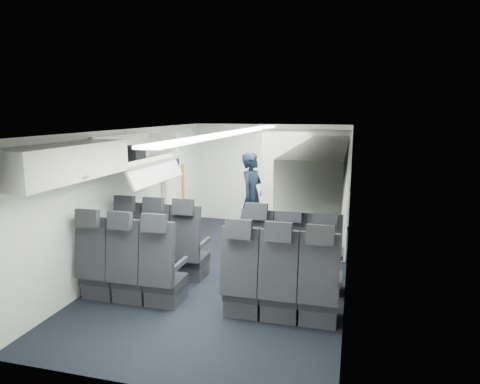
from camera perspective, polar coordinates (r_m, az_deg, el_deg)
The scene contains 13 objects.
cabin_shell at distance 6.46m, azimuth -0.91°, elevation -0.86°, with size 3.41×6.01×2.16m.
seat_row_front at distance 6.16m, azimuth -2.25°, elevation -8.42°, with size 3.33×0.56×1.24m.
seat_row_mid at distance 5.36m, azimuth -5.14°, elevation -11.44°, with size 3.33×0.56×1.24m.
overhead_bin_left_rear at distance 5.18m, azimuth -22.40°, elevation 3.69°, with size 0.53×1.80×0.40m.
overhead_bin_left_front_open at distance 6.68m, azimuth -13.56°, elevation 4.54°, with size 0.64×1.70×0.72m.
overhead_bin_right_rear at distance 4.14m, azimuth 10.27°, elevation 2.77°, with size 0.53×1.80×0.40m.
overhead_bin_right_front at distance 5.88m, azimuth 11.69°, elevation 5.02°, with size 0.53×1.70×0.40m.
bulkhead_partition at distance 7.06m, azimuth 8.55°, elevation -0.39°, with size 1.40×0.15×2.13m.
galley_unit at distance 8.97m, azimuth 9.72°, elevation 1.12°, with size 0.85×0.52×1.90m.
boarding_door at distance 8.48m, azimuth -8.74°, elevation 0.63°, with size 0.12×1.27×1.86m.
flight_attendant at distance 7.90m, azimuth 1.66°, elevation -0.80°, with size 0.62×0.40×1.69m, color black.
carry_on_bag at distance 6.46m, azimuth -14.58°, elevation 4.91°, with size 0.40×0.28×0.24m, color black.
papers at distance 7.77m, azimuth 2.95°, elevation 0.65°, with size 0.19×0.02×0.13m, color white.
Camera 1 is at (1.72, -6.09, 2.42)m, focal length 32.00 mm.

